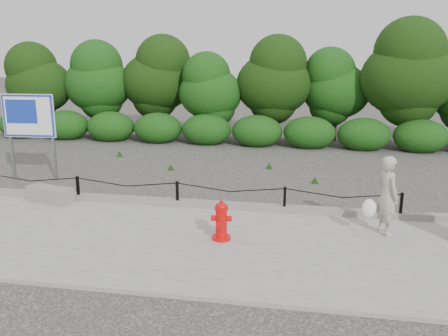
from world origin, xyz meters
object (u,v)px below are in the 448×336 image
at_px(fire_hydrant, 221,221).
at_px(concrete_block, 50,194).
at_px(advertising_sign, 29,120).
at_px(pedestrian, 386,196).

height_order(fire_hydrant, concrete_block, fire_hydrant).
distance_m(fire_hydrant, concrete_block, 4.75).
bearing_deg(concrete_block, fire_hydrant, -18.86).
relative_size(fire_hydrant, advertising_sign, 0.32).
bearing_deg(pedestrian, advertising_sign, 49.34).
xyz_separation_m(pedestrian, advertising_sign, (-9.36, 2.77, 0.86)).
bearing_deg(concrete_block, pedestrian, -4.82).
bearing_deg(advertising_sign, concrete_block, -54.40).
height_order(pedestrian, concrete_block, pedestrian).
relative_size(concrete_block, advertising_sign, 0.47).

